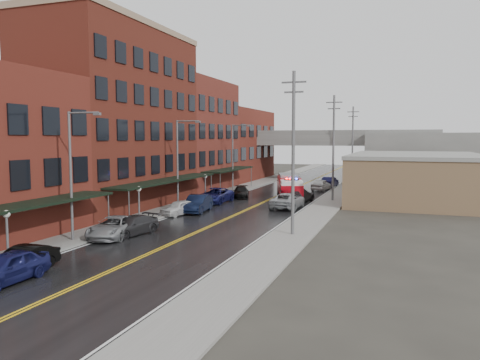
% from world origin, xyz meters
% --- Properties ---
extents(ground, '(220.00, 220.00, 0.00)m').
position_xyz_m(ground, '(0.00, 0.00, 0.00)').
color(ground, '#2D2B26').
rests_on(ground, ground).
extents(road, '(11.00, 160.00, 0.02)m').
position_xyz_m(road, '(0.00, 30.00, 0.01)').
color(road, black).
rests_on(road, ground).
extents(sidewalk_left, '(3.00, 160.00, 0.15)m').
position_xyz_m(sidewalk_left, '(-7.30, 30.00, 0.07)').
color(sidewalk_left, slate).
rests_on(sidewalk_left, ground).
extents(sidewalk_right, '(3.00, 160.00, 0.15)m').
position_xyz_m(sidewalk_right, '(7.30, 30.00, 0.07)').
color(sidewalk_right, slate).
rests_on(sidewalk_right, ground).
extents(curb_left, '(0.30, 160.00, 0.15)m').
position_xyz_m(curb_left, '(-5.65, 30.00, 0.07)').
color(curb_left, gray).
rests_on(curb_left, ground).
extents(curb_right, '(0.30, 160.00, 0.15)m').
position_xyz_m(curb_right, '(5.65, 30.00, 0.07)').
color(curb_right, gray).
rests_on(curb_right, ground).
extents(brick_building_b, '(9.00, 20.00, 18.00)m').
position_xyz_m(brick_building_b, '(-13.30, 23.00, 9.00)').
color(brick_building_b, '#552316').
rests_on(brick_building_b, ground).
extents(brick_building_c, '(9.00, 15.00, 15.00)m').
position_xyz_m(brick_building_c, '(-13.30, 40.50, 7.50)').
color(brick_building_c, maroon).
rests_on(brick_building_c, ground).
extents(brick_building_far, '(9.00, 20.00, 12.00)m').
position_xyz_m(brick_building_far, '(-13.30, 58.00, 6.00)').
color(brick_building_far, '#5E2518').
rests_on(brick_building_far, ground).
extents(tan_building, '(14.00, 22.00, 5.00)m').
position_xyz_m(tan_building, '(16.00, 40.00, 2.50)').
color(tan_building, brown).
rests_on(tan_building, ground).
extents(right_far_block, '(18.00, 30.00, 8.00)m').
position_xyz_m(right_far_block, '(18.00, 70.00, 4.00)').
color(right_far_block, slate).
rests_on(right_far_block, ground).
extents(awning_0, '(2.60, 16.00, 3.09)m').
position_xyz_m(awning_0, '(-7.49, 4.00, 2.99)').
color(awning_0, black).
rests_on(awning_0, ground).
extents(awning_1, '(2.60, 18.00, 3.09)m').
position_xyz_m(awning_1, '(-7.49, 23.00, 2.99)').
color(awning_1, black).
rests_on(awning_1, ground).
extents(awning_2, '(2.60, 13.00, 3.09)m').
position_xyz_m(awning_2, '(-7.49, 40.50, 2.99)').
color(awning_2, black).
rests_on(awning_2, ground).
extents(globe_lamp_0, '(0.44, 0.44, 3.12)m').
position_xyz_m(globe_lamp_0, '(-6.40, 2.00, 2.31)').
color(globe_lamp_0, '#59595B').
rests_on(globe_lamp_0, ground).
extents(globe_lamp_1, '(0.44, 0.44, 3.12)m').
position_xyz_m(globe_lamp_1, '(-6.40, 16.00, 2.31)').
color(globe_lamp_1, '#59595B').
rests_on(globe_lamp_1, ground).
extents(globe_lamp_2, '(0.44, 0.44, 3.12)m').
position_xyz_m(globe_lamp_2, '(-6.40, 30.00, 2.31)').
color(globe_lamp_2, '#59595B').
rests_on(globe_lamp_2, ground).
extents(street_lamp_0, '(2.64, 0.22, 9.00)m').
position_xyz_m(street_lamp_0, '(-6.55, 8.00, 5.19)').
color(street_lamp_0, '#59595B').
rests_on(street_lamp_0, ground).
extents(street_lamp_1, '(2.64, 0.22, 9.00)m').
position_xyz_m(street_lamp_1, '(-6.55, 24.00, 5.19)').
color(street_lamp_1, '#59595B').
rests_on(street_lamp_1, ground).
extents(street_lamp_2, '(2.64, 0.22, 9.00)m').
position_xyz_m(street_lamp_2, '(-6.55, 40.00, 5.19)').
color(street_lamp_2, '#59595B').
rests_on(street_lamp_2, ground).
extents(utility_pole_0, '(1.80, 0.24, 12.00)m').
position_xyz_m(utility_pole_0, '(7.20, 15.00, 6.31)').
color(utility_pole_0, '#59595B').
rests_on(utility_pole_0, ground).
extents(utility_pole_1, '(1.80, 0.24, 12.00)m').
position_xyz_m(utility_pole_1, '(7.20, 35.00, 6.31)').
color(utility_pole_1, '#59595B').
rests_on(utility_pole_1, ground).
extents(utility_pole_2, '(1.80, 0.24, 12.00)m').
position_xyz_m(utility_pole_2, '(7.20, 55.00, 6.31)').
color(utility_pole_2, '#59595B').
rests_on(utility_pole_2, ground).
extents(overpass, '(40.00, 10.00, 7.50)m').
position_xyz_m(overpass, '(0.00, 62.00, 5.99)').
color(overpass, slate).
rests_on(overpass, ground).
extents(fire_truck, '(4.98, 8.31, 2.89)m').
position_xyz_m(fire_truck, '(2.14, 35.19, 1.57)').
color(fire_truck, '#A90713').
rests_on(fire_truck, ground).
extents(parked_car_left_0, '(1.88, 4.65, 1.58)m').
position_xyz_m(parked_car_left_0, '(-3.60, -0.80, 0.79)').
color(parked_car_left_0, '#131649').
rests_on(parked_car_left_0, ground).
extents(parked_car_left_1, '(1.50, 4.26, 1.40)m').
position_xyz_m(parked_car_left_1, '(-4.25, 0.88, 0.70)').
color(parked_car_left_1, black).
rests_on(parked_car_left_1, ground).
extents(parked_car_left_2, '(3.44, 5.77, 1.50)m').
position_xyz_m(parked_car_left_2, '(-4.94, 10.20, 0.75)').
color(parked_car_left_2, gray).
rests_on(parked_car_left_2, ground).
extents(parked_car_left_3, '(2.82, 5.14, 1.41)m').
position_xyz_m(parked_car_left_3, '(-4.18, 11.30, 0.71)').
color(parked_car_left_3, '#29292C').
rests_on(parked_car_left_3, ground).
extents(parked_car_left_4, '(2.84, 4.44, 1.41)m').
position_xyz_m(parked_car_left_4, '(-4.95, 20.68, 0.70)').
color(parked_car_left_4, silver).
rests_on(parked_car_left_4, ground).
extents(parked_car_left_5, '(2.42, 5.28, 1.68)m').
position_xyz_m(parked_car_left_5, '(-4.06, 22.80, 0.84)').
color(parked_car_left_5, black).
rests_on(parked_car_left_5, ground).
extents(parked_car_left_6, '(2.81, 5.98, 1.65)m').
position_xyz_m(parked_car_left_6, '(-5.00, 29.50, 0.83)').
color(parked_car_left_6, '#161853').
rests_on(parked_car_left_6, ground).
extents(parked_car_left_7, '(3.15, 4.95, 1.34)m').
position_xyz_m(parked_car_left_7, '(-3.81, 34.80, 0.67)').
color(parked_car_left_7, black).
rests_on(parked_car_left_7, ground).
extents(parked_car_right_0, '(2.72, 5.79, 1.60)m').
position_xyz_m(parked_car_right_0, '(3.60, 28.20, 0.80)').
color(parked_car_right_0, gray).
rests_on(parked_car_right_0, ground).
extents(parked_car_right_1, '(3.20, 5.85, 1.61)m').
position_xyz_m(parked_car_right_1, '(3.60, 33.30, 0.80)').
color(parked_car_right_1, '#28282A').
rests_on(parked_car_right_1, ground).
extents(parked_car_right_2, '(2.44, 4.86, 1.59)m').
position_xyz_m(parked_car_right_2, '(4.06, 45.77, 0.79)').
color(parked_car_right_2, silver).
rests_on(parked_car_right_2, ground).
extents(parked_car_right_3, '(2.08, 4.74, 1.51)m').
position_xyz_m(parked_car_right_3, '(4.45, 50.94, 0.76)').
color(parked_car_right_3, '#0E0E34').
rests_on(parked_car_right_3, ground).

